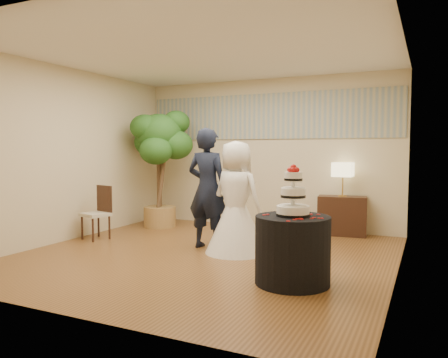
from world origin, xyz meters
The scene contains 15 objects.
floor centered at (0.00, 0.00, 0.00)m, with size 5.00×5.00×0.00m, color brown.
ceiling centered at (0.00, 0.00, 2.80)m, with size 5.00×5.00×0.00m, color white.
wall_back centered at (0.00, 2.50, 1.40)m, with size 5.00×0.06×2.80m, color beige.
wall_front centered at (0.00, -2.50, 1.40)m, with size 5.00×0.06×2.80m, color beige.
wall_left centered at (-2.50, 0.00, 1.40)m, with size 0.06×5.00×2.80m, color beige.
wall_right centered at (2.50, 0.00, 1.40)m, with size 0.06×5.00×2.80m, color beige.
mural_border centered at (0.00, 2.48, 2.10)m, with size 4.90×0.02×0.85m, color #989E90.
groom centered at (-0.17, 0.41, 0.90)m, with size 0.66×0.43×1.80m, color black.
bride centered at (0.33, 0.33, 0.80)m, with size 0.89×0.89×1.60m, color white.
cake_table centered at (1.47, -0.73, 0.38)m, with size 0.82×0.82×0.75m, color black.
wedding_cake centered at (1.47, -0.73, 1.04)m, with size 0.37×0.37×0.57m, color white, non-canonical shape.
console centered at (1.47, 2.27, 0.34)m, with size 0.81×0.36×0.68m, color #311C11.
table_lamp centered at (1.47, 2.27, 0.97)m, with size 0.33×0.33×0.58m, color #CFBF88, non-canonical shape.
ficus_tree centered at (-1.83, 1.60, 1.13)m, with size 1.08×1.08×2.26m, color #24541A, non-canonical shape.
side_chair centered at (-2.14, 0.19, 0.44)m, with size 0.40×0.42×0.88m, color #311C11, non-canonical shape.
Camera 1 is at (2.81, -5.34, 1.49)m, focal length 35.00 mm.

